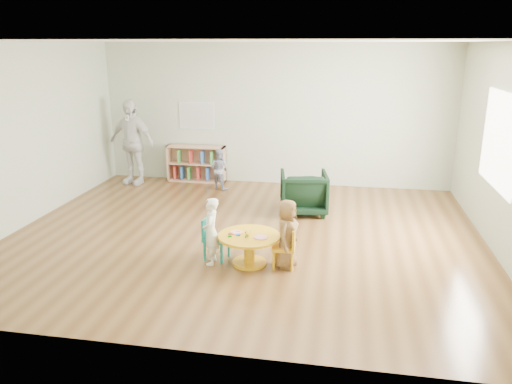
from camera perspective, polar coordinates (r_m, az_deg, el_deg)
room at (r=7.07m, az=-1.27°, el=9.50°), size 7.10×7.00×2.80m
activity_table at (r=6.49m, az=-0.78°, el=-5.95°), size 0.81×0.81×0.45m
kid_chair_left at (r=6.67m, az=-4.85°, el=-5.11°), size 0.35×0.35×0.57m
kid_chair_right at (r=6.40m, az=3.56°, el=-6.18°), size 0.30×0.30×0.54m
bookshelf at (r=10.47m, az=-6.86°, el=3.23°), size 1.20×0.30×0.75m
alphabet_poster at (r=10.41m, az=-6.78°, el=8.66°), size 0.74×0.01×0.54m
armchair at (r=8.44m, az=5.47°, el=-0.06°), size 0.88×0.90×0.71m
child_left at (r=6.48m, az=-5.17°, el=-4.49°), size 0.24×0.34×0.89m
child_right at (r=6.36m, az=3.58°, el=-4.79°), size 0.36×0.48×0.90m
toddler at (r=9.80m, az=-4.19°, el=2.60°), size 0.48×0.43×0.81m
adult_caretaker at (r=10.42m, az=-14.03°, el=5.55°), size 1.07×0.62×1.71m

